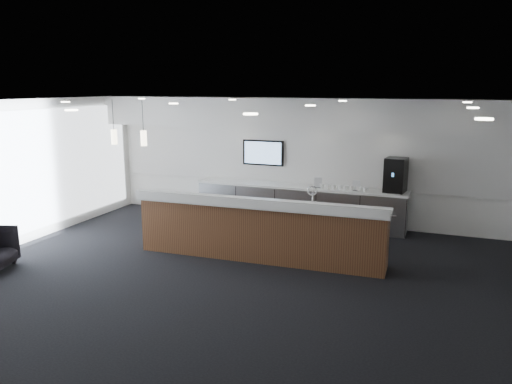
% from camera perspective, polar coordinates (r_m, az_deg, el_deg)
% --- Properties ---
extents(ground, '(10.00, 10.00, 0.00)m').
position_cam_1_polar(ground, '(8.82, -1.88, -9.69)').
color(ground, black).
rests_on(ground, ground).
extents(ceiling, '(10.00, 8.00, 0.02)m').
position_cam_1_polar(ceiling, '(8.19, -2.03, 10.18)').
color(ceiling, black).
rests_on(ceiling, back_wall).
extents(back_wall, '(10.00, 0.02, 3.00)m').
position_cam_1_polar(back_wall, '(12.11, 5.44, 3.62)').
color(back_wall, white).
rests_on(back_wall, ground).
extents(left_wall, '(0.02, 8.00, 3.00)m').
position_cam_1_polar(left_wall, '(11.28, -26.08, 1.81)').
color(left_wall, white).
rests_on(left_wall, ground).
extents(soffit_bulkhead, '(10.00, 0.90, 0.70)m').
position_cam_1_polar(soffit_bulkhead, '(11.56, 4.94, 8.96)').
color(soffit_bulkhead, silver).
rests_on(soffit_bulkhead, back_wall).
extents(alcove_panel, '(9.80, 0.06, 1.40)m').
position_cam_1_polar(alcove_panel, '(12.06, 5.41, 4.07)').
color(alcove_panel, silver).
rests_on(alcove_panel, back_wall).
extents(window_blinds_wall, '(0.04, 7.36, 2.55)m').
position_cam_1_polar(window_blinds_wall, '(11.25, -25.94, 1.80)').
color(window_blinds_wall, silver).
rests_on(window_blinds_wall, left_wall).
extents(back_credenza, '(5.06, 0.66, 0.95)m').
position_cam_1_polar(back_credenza, '(11.96, 4.87, -1.47)').
color(back_credenza, gray).
rests_on(back_credenza, ground).
extents(wall_tv, '(1.05, 0.08, 0.62)m').
position_cam_1_polar(wall_tv, '(12.30, 0.83, 4.51)').
color(wall_tv, black).
rests_on(wall_tv, back_wall).
extents(pendant_left, '(0.12, 0.12, 0.30)m').
position_cam_1_polar(pendant_left, '(10.09, -12.90, 5.98)').
color(pendant_left, beige).
rests_on(pendant_left, ceiling).
extents(pendant_right, '(0.12, 0.12, 0.30)m').
position_cam_1_polar(pendant_right, '(10.50, -16.10, 6.03)').
color(pendant_right, beige).
rests_on(pendant_right, ceiling).
extents(ceiling_can_lights, '(7.00, 5.00, 0.02)m').
position_cam_1_polar(ceiling_can_lights, '(8.20, -2.03, 9.97)').
color(ceiling_can_lights, white).
rests_on(ceiling_can_lights, ceiling).
extents(service_counter, '(4.87, 0.97, 1.49)m').
position_cam_1_polar(service_counter, '(9.56, 0.42, -4.29)').
color(service_counter, '#522E1B').
rests_on(service_counter, ground).
extents(coffee_machine, '(0.50, 0.60, 0.76)m').
position_cam_1_polar(coffee_machine, '(11.47, 15.68, 1.89)').
color(coffee_machine, black).
rests_on(coffee_machine, back_credenza).
extents(info_sign_left, '(0.18, 0.04, 0.24)m').
position_cam_1_polar(info_sign_left, '(11.61, 7.10, 1.08)').
color(info_sign_left, silver).
rests_on(info_sign_left, back_credenza).
extents(info_sign_right, '(0.18, 0.05, 0.24)m').
position_cam_1_polar(info_sign_right, '(11.43, 11.39, 0.73)').
color(info_sign_right, silver).
rests_on(info_sign_right, back_credenza).
extents(cup_0, '(0.11, 0.11, 0.10)m').
position_cam_1_polar(cup_0, '(11.42, 12.35, 0.34)').
color(cup_0, white).
rests_on(cup_0, back_credenza).
extents(cup_1, '(0.15, 0.15, 0.10)m').
position_cam_1_polar(cup_1, '(11.44, 11.66, 0.39)').
color(cup_1, white).
rests_on(cup_1, back_credenza).
extents(cup_2, '(0.14, 0.14, 0.10)m').
position_cam_1_polar(cup_2, '(11.46, 10.97, 0.44)').
color(cup_2, white).
rests_on(cup_2, back_credenza).
extents(cup_3, '(0.14, 0.14, 0.10)m').
position_cam_1_polar(cup_3, '(11.49, 10.28, 0.49)').
color(cup_3, white).
rests_on(cup_3, back_credenza).
extents(cup_4, '(0.15, 0.15, 0.10)m').
position_cam_1_polar(cup_4, '(11.51, 9.60, 0.54)').
color(cup_4, white).
rests_on(cup_4, back_credenza).
extents(cup_5, '(0.12, 0.12, 0.10)m').
position_cam_1_polar(cup_5, '(11.54, 8.91, 0.59)').
color(cup_5, white).
rests_on(cup_5, back_credenza).
extents(cup_6, '(0.15, 0.15, 0.10)m').
position_cam_1_polar(cup_6, '(11.57, 8.24, 0.64)').
color(cup_6, white).
rests_on(cup_6, back_credenza).
extents(cup_7, '(0.13, 0.13, 0.10)m').
position_cam_1_polar(cup_7, '(11.60, 7.56, 0.69)').
color(cup_7, white).
rests_on(cup_7, back_credenza).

